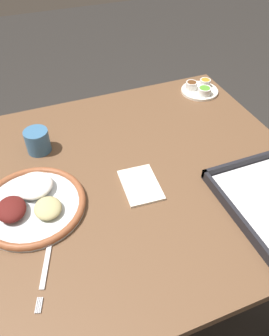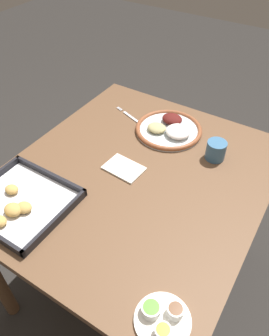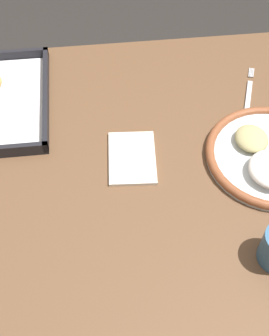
{
  "view_description": "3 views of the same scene",
  "coord_description": "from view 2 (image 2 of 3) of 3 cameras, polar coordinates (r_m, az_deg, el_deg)",
  "views": [
    {
      "loc": [
        0.67,
        -0.26,
        1.48
      ],
      "look_at": [
        0.01,
        0.0,
        0.8
      ],
      "focal_mm": 35.0,
      "sensor_mm": 36.0,
      "label": 1
    },
    {
      "loc": [
        -0.48,
        0.77,
        1.65
      ],
      "look_at": [
        0.01,
        0.0,
        0.8
      ],
      "focal_mm": 35.0,
      "sensor_mm": 36.0,
      "label": 2
    },
    {
      "loc": [
        -0.6,
        0.07,
        1.59
      ],
      "look_at": [
        0.01,
        0.0,
        0.8
      ],
      "focal_mm": 50.0,
      "sensor_mm": 36.0,
      "label": 3
    }
  ],
  "objects": [
    {
      "name": "dinner_plate",
      "position": [
        1.47,
        6.09,
        6.78
      ],
      "size": [
        0.3,
        0.3,
        0.05
      ],
      "color": "silver",
      "rests_on": "dining_table"
    },
    {
      "name": "baking_tray",
      "position": [
        1.21,
        -19.42,
        -5.75
      ],
      "size": [
        0.35,
        0.31,
        0.04
      ],
      "color": "black",
      "rests_on": "dining_table"
    },
    {
      "name": "drinking_cup",
      "position": [
        1.35,
        13.98,
        3.0
      ],
      "size": [
        0.08,
        0.08,
        0.08
      ],
      "color": "#38668E",
      "rests_on": "dining_table"
    },
    {
      "name": "fork",
      "position": [
        1.55,
        -0.3,
        8.64
      ],
      "size": [
        0.21,
        0.09,
        0.0
      ],
      "rotation": [
        0.0,
        0.0,
        -0.34
      ],
      "color": "silver",
      "rests_on": "dining_table"
    },
    {
      "name": "ground_plane",
      "position": [
        1.88,
        0.19,
        -18.17
      ],
      "size": [
        8.0,
        8.0,
        0.0
      ],
      "primitive_type": "plane",
      "color": "#282623"
    },
    {
      "name": "saucer_plate",
      "position": [
        0.94,
        4.86,
        -24.59
      ],
      "size": [
        0.15,
        0.15,
        0.04
      ],
      "color": "white",
      "rests_on": "dining_table"
    },
    {
      "name": "napkin",
      "position": [
        1.28,
        -1.81,
        0.02
      ],
      "size": [
        0.16,
        0.12,
        0.01
      ],
      "color": "silver",
      "rests_on": "dining_table"
    },
    {
      "name": "dining_table",
      "position": [
        1.34,
        0.25,
        -4.62
      ],
      "size": [
        0.95,
        1.07,
        0.77
      ],
      "color": "brown",
      "rests_on": "ground_plane"
    }
  ]
}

